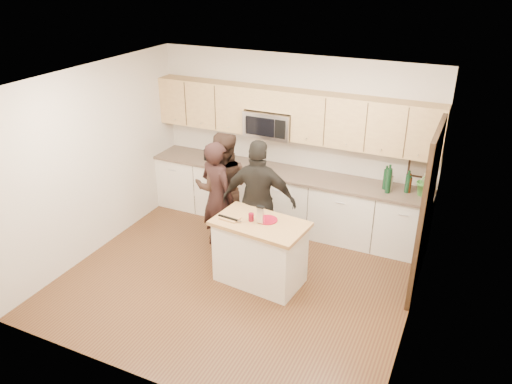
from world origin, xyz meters
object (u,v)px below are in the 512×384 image
at_px(woman_left, 218,196).
at_px(woman_center, 223,188).
at_px(woman_right, 259,201).
at_px(island, 260,252).
at_px(toaster, 215,154).

bearing_deg(woman_left, woman_center, -63.25).
bearing_deg(woman_right, island, 104.80).
xyz_separation_m(woman_center, woman_right, (0.69, -0.21, 0.02)).
distance_m(island, woman_left, 1.14).
relative_size(island, toaster, 3.98).
bearing_deg(island, woman_right, 122.10).
bearing_deg(woman_center, woman_right, 142.26).
bearing_deg(woman_right, toaster, -50.07).
xyz_separation_m(toaster, woman_left, (0.60, -1.02, -0.20)).
distance_m(woman_center, woman_right, 0.72).
xyz_separation_m(island, woman_center, (-0.95, 0.76, 0.42)).
height_order(toaster, woman_center, woman_center).
bearing_deg(island, toaster, 140.42).
height_order(toaster, woman_left, woman_left).
xyz_separation_m(toaster, woman_center, (0.57, -0.81, -0.16)).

